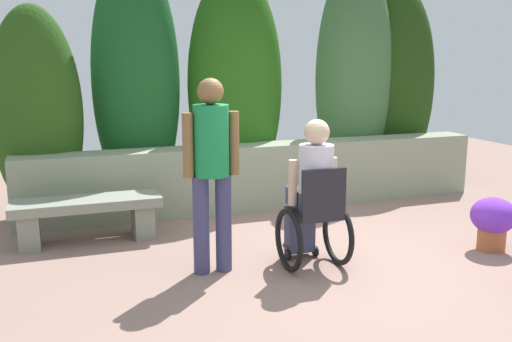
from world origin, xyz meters
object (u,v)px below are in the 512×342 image
at_px(flower_pot_purple_near, 493,220).
at_px(person_in_wheelchair, 313,199).
at_px(stone_bench, 87,213).
at_px(person_standing_companion, 212,163).

bearing_deg(flower_pot_purple_near, person_in_wheelchair, 173.98).
relative_size(stone_bench, person_in_wheelchair, 1.10).
relative_size(stone_bench, person_standing_companion, 0.87).
bearing_deg(stone_bench, person_standing_companion, -48.21).
relative_size(person_in_wheelchair, flower_pot_purple_near, 2.55).
distance_m(person_standing_companion, flower_pot_purple_near, 2.81).
xyz_separation_m(stone_bench, person_in_wheelchair, (1.84, -1.39, 0.33)).
height_order(person_standing_companion, flower_pot_purple_near, person_standing_companion).
bearing_deg(stone_bench, flower_pot_purple_near, -19.91).
bearing_deg(person_standing_companion, person_in_wheelchair, -26.52).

